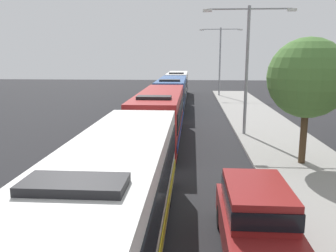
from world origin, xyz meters
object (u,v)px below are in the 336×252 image
bus_second_in_line (160,115)px  bus_middle (172,93)px  streetlamp_mid (247,57)px  bus_fourth_in_line (177,83)px  white_suv (257,217)px  roadside_tree (308,78)px  bus_lead (117,192)px  streetlamp_far (220,55)px

bus_second_in_line → bus_middle: (0.00, 12.53, 0.00)m
bus_second_in_line → streetlamp_mid: (5.40, 1.95, 3.43)m
bus_second_in_line → bus_fourth_in_line: 24.77m
white_suv → roadside_tree: size_ratio=0.80×
bus_lead → streetlamp_far: bearing=81.8°
bus_lead → streetlamp_far: (5.40, 37.50, 3.61)m
bus_lead → streetlamp_far: 38.06m
bus_lead → bus_fourth_in_line: size_ratio=1.04×
bus_lead → roadside_tree: 11.18m
white_suv → streetlamp_far: bearing=87.4°
bus_middle → roadside_tree: size_ratio=1.90×
bus_middle → roadside_tree: roadside_tree is taller
bus_second_in_line → roadside_tree: 8.85m
bus_lead → white_suv: 3.76m
streetlamp_mid → roadside_tree: streetlamp_mid is taller
bus_lead → bus_second_in_line: size_ratio=0.97×
bus_second_in_line → bus_fourth_in_line: size_ratio=1.07×
bus_middle → bus_fourth_in_line: size_ratio=1.08×
streetlamp_mid → streetlamp_far: 23.02m
bus_middle → streetlamp_far: streetlamp_far is taller
white_suv → roadside_tree: bearing=65.9°
streetlamp_mid → bus_lead: bearing=-110.4°
bus_second_in_line → white_suv: bus_second_in_line is taller
streetlamp_mid → bus_fourth_in_line: bearing=103.3°
bus_lead → roadside_tree: bearing=48.3°
streetlamp_mid → roadside_tree: (1.86, -6.35, -0.91)m
bus_middle → roadside_tree: bearing=-66.8°
bus_lead → streetlamp_far: streetlamp_far is taller
bus_middle → white_suv: bearing=-81.6°
bus_lead → bus_middle: same height
bus_middle → streetlamp_far: 14.03m
bus_middle → white_suv: bus_middle is taller
roadside_tree → bus_second_in_line: bearing=148.7°
white_suv → streetlamp_far: 37.61m
streetlamp_mid → streetlamp_far: size_ratio=0.95×
bus_middle → streetlamp_mid: 12.37m
streetlamp_mid → white_suv: bearing=-96.8°
streetlamp_mid → roadside_tree: 6.68m
streetlamp_far → white_suv: bearing=-92.6°
streetlamp_far → bus_lead: bearing=-98.2°
bus_second_in_line → bus_middle: 12.53m
bus_second_in_line → streetlamp_mid: 6.69m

